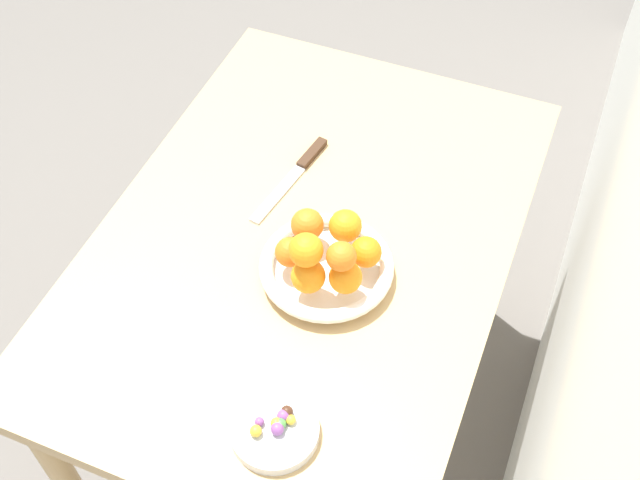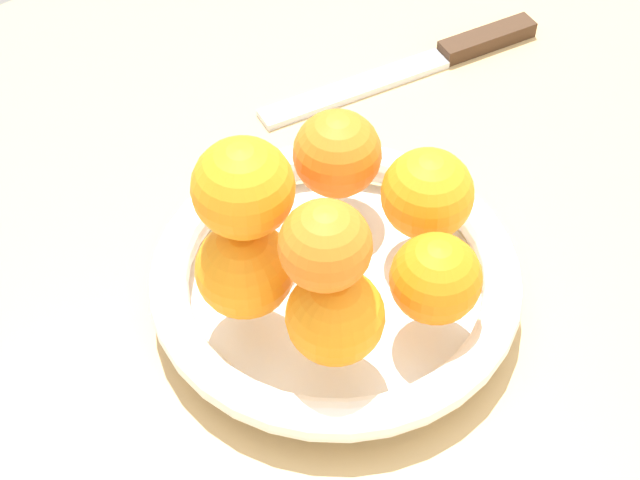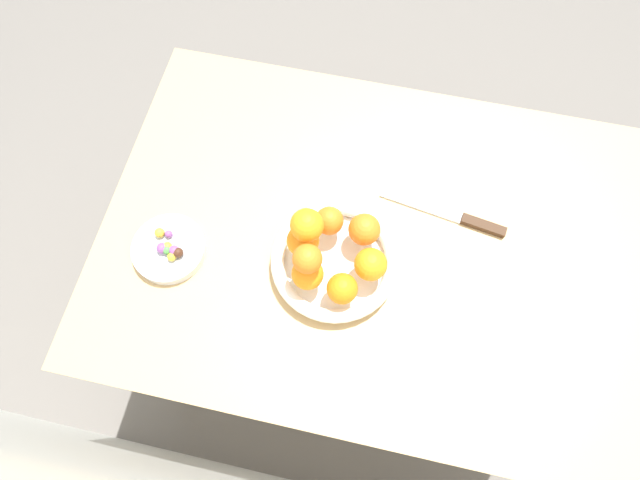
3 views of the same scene
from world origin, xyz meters
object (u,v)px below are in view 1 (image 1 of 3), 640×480
at_px(orange_2, 307,225).
at_px(candy_ball_5, 256,431).
at_px(fruit_bowl, 326,268).
at_px(orange_7, 341,256).
at_px(dining_table, 306,263).
at_px(candy_ball_7, 259,422).
at_px(candy_dish, 275,430).
at_px(orange_3, 290,252).
at_px(orange_0, 366,252).
at_px(candy_ball_4, 283,416).
at_px(orange_5, 345,277).
at_px(candy_ball_2, 287,412).
at_px(candy_ball_6, 277,429).
at_px(orange_1, 345,226).
at_px(orange_4, 308,276).
at_px(candy_ball_1, 281,424).
at_px(knife, 296,172).
at_px(candy_ball_3, 276,423).
at_px(candy_ball_0, 291,420).
at_px(orange_6, 306,250).

bearing_deg(orange_2, candy_ball_5, 10.85).
relative_size(fruit_bowl, orange_7, 4.67).
height_order(dining_table, candy_ball_7, candy_ball_7).
relative_size(candy_dish, candy_ball_7, 9.28).
bearing_deg(candy_ball_7, orange_3, -165.70).
distance_m(candy_dish, orange_2, 0.38).
relative_size(orange_0, candy_ball_4, 2.80).
bearing_deg(orange_5, orange_2, -128.30).
bearing_deg(candy_ball_7, candy_ball_4, 125.71).
height_order(orange_3, candy_ball_2, orange_3).
bearing_deg(fruit_bowl, candy_dish, 7.14).
relative_size(orange_5, candy_ball_6, 2.80).
bearing_deg(candy_dish, orange_7, 179.55).
bearing_deg(orange_1, candy_ball_7, 1.01).
height_order(fruit_bowl, orange_2, orange_2).
height_order(orange_5, candy_ball_2, orange_5).
relative_size(orange_4, candy_ball_2, 3.04).
bearing_deg(orange_5, candy_ball_1, -0.39).
bearing_deg(candy_ball_2, orange_2, -162.65).
relative_size(orange_7, candy_ball_5, 2.68).
bearing_deg(orange_4, knife, -152.83).
bearing_deg(candy_ball_3, fruit_bowl, -172.36).
xyz_separation_m(dining_table, candy_ball_6, (0.40, 0.12, 0.12)).
height_order(candy_ball_0, candy_ball_1, candy_ball_1).
xyz_separation_m(candy_ball_1, candy_ball_6, (0.01, -0.00, 0.00)).
height_order(orange_0, candy_ball_1, orange_0).
height_order(orange_3, orange_5, orange_5).
relative_size(candy_ball_1, candy_ball_6, 0.88).
distance_m(dining_table, orange_0, 0.21).
xyz_separation_m(candy_ball_4, candy_ball_5, (0.04, -0.03, -0.00)).
distance_m(orange_6, candy_ball_5, 0.31).
height_order(orange_1, orange_6, orange_6).
relative_size(fruit_bowl, candy_ball_3, 13.11).
bearing_deg(dining_table, fruit_bowl, 44.53).
xyz_separation_m(fruit_bowl, orange_2, (-0.04, -0.06, 0.05)).
xyz_separation_m(orange_1, orange_2, (0.02, -0.07, -0.00)).
height_order(orange_5, candy_ball_4, orange_5).
distance_m(dining_table, candy_ball_1, 0.42).
bearing_deg(fruit_bowl, candy_ball_6, 8.39).
height_order(candy_ball_2, candy_ball_7, candy_ball_2).
bearing_deg(candy_ball_4, orange_0, 177.07).
xyz_separation_m(dining_table, orange_5, (0.11, 0.12, 0.16)).
xyz_separation_m(orange_2, candy_ball_2, (0.34, 0.11, -0.04)).
distance_m(orange_4, knife, 0.32).
height_order(orange_7, candy_ball_5, orange_7).
distance_m(orange_2, orange_6, 0.12).
bearing_deg(candy_dish, dining_table, -164.20).
distance_m(orange_6, candy_ball_1, 0.29).
bearing_deg(candy_ball_5, dining_table, -167.78).
bearing_deg(candy_ball_5, knife, -163.01).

